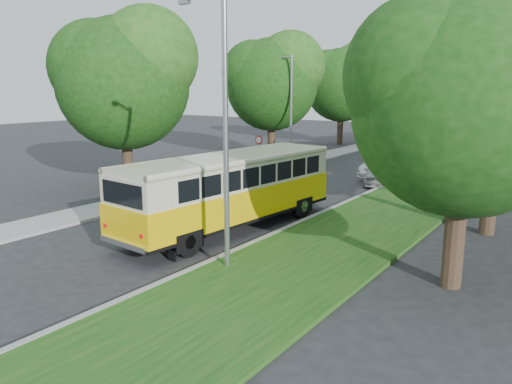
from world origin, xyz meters
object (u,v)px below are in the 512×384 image
Objects in this scene: car_white at (389,166)px; car_blue at (416,150)px; vintage_bus at (230,192)px; lamppost_near at (223,124)px; car_grey at (416,152)px; lamppost_far at (290,106)px; car_silver at (379,172)px.

car_blue reaches higher than car_white.
car_white is (1.04, 14.21, -0.71)m from vintage_bus.
lamppost_near reaches higher than car_grey.
car_white is at bearing 94.66° from lamppost_near.
lamppost_far is at bearing -138.22° from car_grey.
car_white reaches higher than car_silver.
vintage_bus reaches higher than car_blue.
car_grey is (-0.71, 7.55, -0.06)m from car_white.
lamppost_near is 1.07× the size of lamppost_far.
lamppost_far is 8.91m from car_silver.
lamppost_far reaches higher than car_grey.
lamppost_near is at bearing -105.64° from car_silver.
vintage_bus is 2.43× the size of car_silver.
car_silver is at bearing 94.42° from lamppost_near.
lamppost_far is 10.52m from car_blue.
lamppost_far is 1.63× the size of car_white.
lamppost_far is 1.84× the size of car_silver.
car_blue is (-0.98, 8.35, 0.00)m from car_white.
car_white is 8.41m from car_blue.
lamppost_far reaches higher than car_white.
vintage_bus is at bearing -66.81° from lamppost_far.
car_blue is 1.04× the size of car_grey.
vintage_bus is 22.58m from car_blue.
lamppost_far is (-8.91, 18.50, -0.25)m from lamppost_near.
car_silver is 0.78× the size of car_blue.
car_white is (-1.45, 17.72, -3.61)m from lamppost_near.
car_silver is 0.89× the size of car_white.
vintage_bus is 1.96× the size of car_grey.
car_blue is at bearing 76.56° from car_silver.
car_white is (-0.24, 2.13, 0.06)m from car_silver.
car_white reaches higher than car_grey.
car_blue is (-2.42, 26.08, -3.61)m from lamppost_near.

